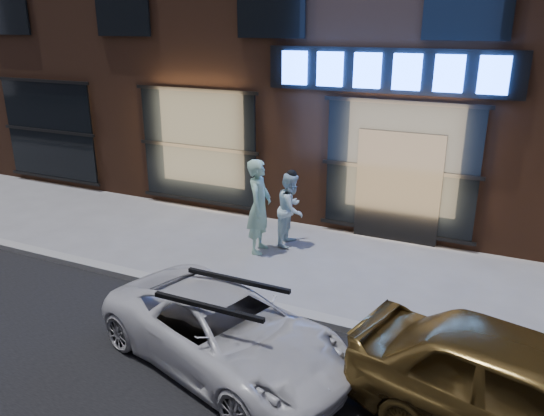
{
  "coord_description": "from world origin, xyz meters",
  "views": [
    {
      "loc": [
        2.12,
        -6.98,
        4.52
      ],
      "look_at": [
        -1.88,
        1.6,
        1.2
      ],
      "focal_mm": 35.0,
      "sensor_mm": 36.0,
      "label": 1
    }
  ],
  "objects": [
    {
      "name": "white_suv",
      "position": [
        -1.13,
        -1.55,
        0.53
      ],
      "size": [
        4.18,
        2.85,
        1.06
      ],
      "primitive_type": "imported",
      "rotation": [
        0.0,
        0.0,
        1.26
      ],
      "color": "silver",
      "rests_on": "ground"
    },
    {
      "name": "man_cap",
      "position": [
        -1.98,
        2.77,
        0.79
      ],
      "size": [
        0.64,
        0.8,
        1.59
      ],
      "primitive_type": "imported",
      "rotation": [
        0.0,
        0.0,
        1.62
      ],
      "color": "white",
      "rests_on": "ground"
    },
    {
      "name": "curb",
      "position": [
        0.0,
        0.0,
        0.06
      ],
      "size": [
        60.0,
        0.25,
        0.12
      ],
      "primitive_type": "cube",
      "color": "gray",
      "rests_on": "ground"
    },
    {
      "name": "gold_sedan",
      "position": [
        2.64,
        -1.52,
        0.69
      ],
      "size": [
        4.32,
        2.54,
        1.38
      ],
      "primitive_type": "imported",
      "rotation": [
        0.0,
        0.0,
        1.33
      ],
      "color": "brown",
      "rests_on": "ground"
    },
    {
      "name": "ground",
      "position": [
        0.0,
        0.0,
        0.0
      ],
      "size": [
        90.0,
        90.0,
        0.0
      ],
      "primitive_type": "plane",
      "color": "slate",
      "rests_on": "ground"
    },
    {
      "name": "man_bowtie",
      "position": [
        -2.42,
        2.14,
        0.98
      ],
      "size": [
        0.57,
        0.78,
        1.97
      ],
      "primitive_type": "imported",
      "rotation": [
        0.0,
        0.0,
        1.72
      ],
      "color": "#AAE0C7",
      "rests_on": "ground"
    }
  ]
}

